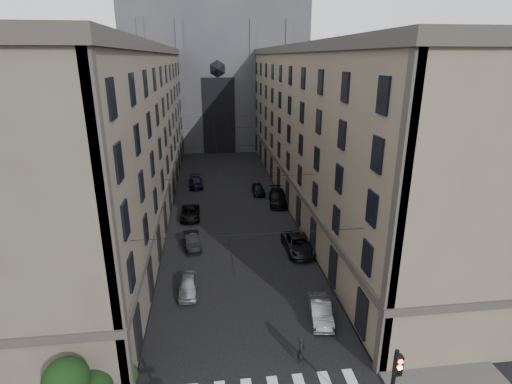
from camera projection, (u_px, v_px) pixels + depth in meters
name	position (u px, v px, depth m)	size (l,w,h in m)	color
sidewalk_left	(144.00, 206.00, 49.35)	(7.00, 80.00, 0.15)	#383533
sidewalk_right	(309.00, 199.00, 51.81)	(7.00, 80.00, 0.15)	#383533
building_left	(110.00, 132.00, 46.03)	(13.60, 60.60, 18.85)	#4B4539
building_right	(336.00, 127.00, 49.18)	(13.60, 60.60, 18.85)	brown
gothic_tower	(215.00, 56.00, 81.51)	(35.00, 23.00, 58.00)	#2D2D33
tram_wires	(227.00, 147.00, 47.93)	(14.00, 60.00, 0.43)	black
car_left_near	(188.00, 286.00, 31.03)	(1.52, 3.78, 1.29)	gray
car_left_midnear	(192.00, 241.00, 38.58)	(1.40, 4.01, 1.32)	black
car_left_midfar	(190.00, 213.00, 45.43)	(2.13, 4.61, 1.28)	black
car_left_far	(196.00, 182.00, 56.60)	(1.85, 4.56, 1.32)	black
car_right_near	(320.00, 311.00, 27.93)	(1.41, 4.05, 1.33)	slate
car_right_midnear	(298.00, 244.00, 37.69)	(2.43, 5.28, 1.47)	black
car_right_midfar	(278.00, 197.00, 50.02)	(2.28, 5.61, 1.63)	black
car_right_far	(258.00, 189.00, 53.63)	(1.56, 3.89, 1.33)	black
pedestrian	(301.00, 350.00, 23.89)	(0.64, 0.42, 1.75)	black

